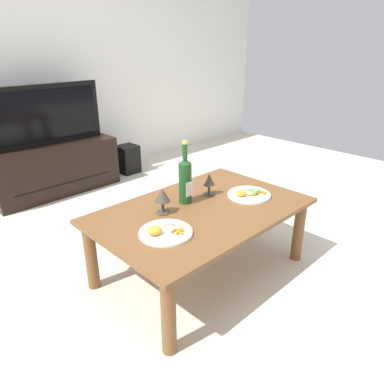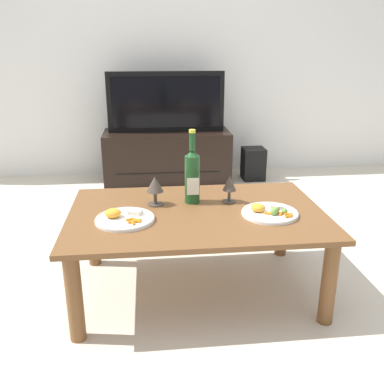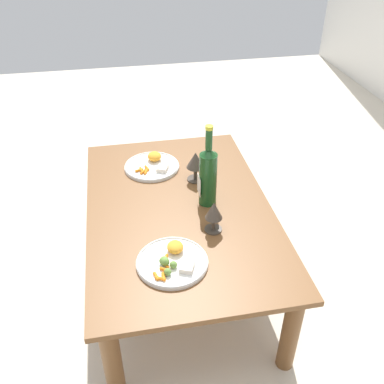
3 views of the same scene
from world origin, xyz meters
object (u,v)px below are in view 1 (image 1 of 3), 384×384
Objects in this scene: floor_speaker at (128,159)px; dinner_plate_right at (249,194)px; wine_bottle at (185,179)px; dining_table at (202,219)px; tv_stand at (53,168)px; tv_screen at (45,115)px; goblet_left at (163,196)px; goblet_right at (209,181)px; dinner_plate_left at (165,232)px.

dinner_plate_right is at bearing -102.04° from floor_speaker.
wine_bottle reaches higher than dinner_plate_right.
tv_stand is (-0.05, 1.91, -0.14)m from dining_table.
tv_screen is 1.00m from floor_speaker.
tv_stand is at bearing 85.26° from goblet_left.
goblet_left is 0.38m from goblet_right.
tv_screen is at bearing 176.88° from floor_speaker.
dinner_plate_left is at bearing -160.16° from goblet_right.
dining_table is at bearing -88.50° from tv_stand.
wine_bottle is (-0.01, 0.13, 0.22)m from dining_table.
dinner_plate_right reaches higher than tv_stand.
dinner_plate_right is (0.70, -0.00, 0.00)m from dinner_plate_left.
goblet_right is (0.19, -0.02, -0.06)m from wine_bottle.
dining_table is at bearing 166.69° from dinner_plate_right.
goblet_left is 1.07× the size of goblet_right.
tv_stand is at bearing 91.50° from dining_table.
goblet_left is at bearing 150.25° from dining_table.
tv_stand is 0.82m from floor_speaker.
wine_bottle is 0.42m from dinner_plate_left.
wine_bottle reaches higher than goblet_left.
dining_table is 1.94m from tv_screen.
wine_bottle reaches higher than floor_speaker.
tv_stand is at bearing 97.41° from goblet_right.
tv_screen reaches higher than dining_table.
floor_speaker is 2.00× the size of goblet_left.
dining_table is 1.09× the size of tv_stand.
goblet_right is at bearing -82.59° from tv_stand.
goblet_right reaches higher than floor_speaker.
dining_table is 2.03m from floor_speaker.
tv_screen reaches higher than floor_speaker.
tv_stand reaches higher than dining_table.
dinner_plate_right is at bearing -31.07° from wine_bottle.
floor_speaker is 2.14× the size of goblet_right.
dinner_plate_left reaches higher than floor_speaker.
tv_screen is at bearing 97.42° from goblet_right.
wine_bottle is at bearing 31.48° from dinner_plate_left.
dinner_plate_right is (0.40, -1.99, -0.28)m from tv_screen.
tv_stand is at bearing 91.36° from wine_bottle.
tv_stand is at bearing 101.21° from dinner_plate_right.
goblet_right is at bearing 31.82° from dining_table.
tv_stand reaches higher than floor_speaker.
goblet_right reaches higher than dining_table.
dinner_plate_right reaches higher than dining_table.
tv_stand is 8.15× the size of goblet_right.
tv_screen reaches higher than goblet_right.
goblet_right is (-0.58, -1.75, 0.38)m from floor_speaker.
wine_bottle is (-0.77, -1.73, 0.44)m from floor_speaker.
dining_table is 4.13× the size of floor_speaker.
dinner_plate_left reaches higher than dinner_plate_right.
dinner_plate_left is at bearing -167.34° from dining_table.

